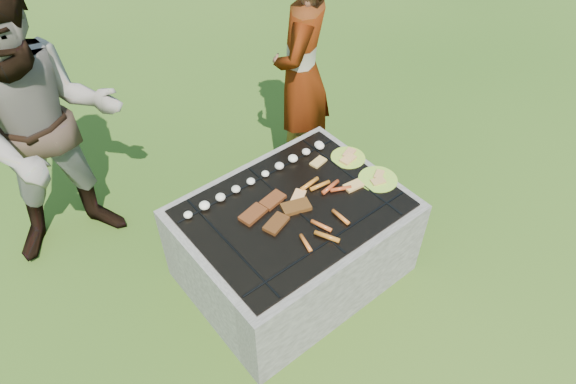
% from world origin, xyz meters
% --- Properties ---
extents(lawn, '(60.00, 60.00, 0.00)m').
position_xyz_m(lawn, '(0.00, 0.00, 0.00)').
color(lawn, '#224511').
rests_on(lawn, ground).
extents(fire_pit, '(1.30, 1.00, 0.62)m').
position_xyz_m(fire_pit, '(0.00, 0.00, 0.28)').
color(fire_pit, '#9D958B').
rests_on(fire_pit, ground).
extents(mushrooms, '(1.06, 0.08, 0.05)m').
position_xyz_m(mushrooms, '(0.04, 0.32, 0.63)').
color(mushrooms, white).
rests_on(mushrooms, fire_pit).
extents(pork_slabs, '(0.41, 0.28, 0.02)m').
position_xyz_m(pork_slabs, '(-0.11, 0.04, 0.62)').
color(pork_slabs, '#93421A').
rests_on(pork_slabs, fire_pit).
extents(sausages, '(0.53, 0.47, 0.03)m').
position_xyz_m(sausages, '(0.14, -0.12, 0.62)').
color(sausages, '#BC7A1F').
rests_on(sausages, fire_pit).
extents(bread_on_grate, '(0.45, 0.38, 0.02)m').
position_xyz_m(bread_on_grate, '(0.28, 0.04, 0.62)').
color(bread_on_grate, '#E0A773').
rests_on(bread_on_grate, fire_pit).
extents(plate_far, '(0.24, 0.24, 0.03)m').
position_xyz_m(plate_far, '(0.56, 0.12, 0.61)').
color(plate_far, gold).
rests_on(plate_far, fire_pit).
extents(plate_near, '(0.29, 0.29, 0.03)m').
position_xyz_m(plate_near, '(0.56, -0.14, 0.61)').
color(plate_near, gold).
rests_on(plate_near, fire_pit).
extents(cook, '(0.74, 0.70, 1.69)m').
position_xyz_m(cook, '(0.72, 0.79, 0.85)').
color(cook, gray).
rests_on(cook, ground).
extents(bystander, '(1.02, 0.86, 1.85)m').
position_xyz_m(bystander, '(-0.92, 1.16, 0.92)').
color(bystander, '#A19086').
rests_on(bystander, ground).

